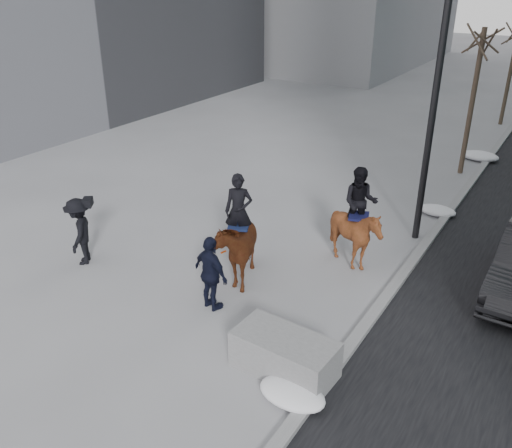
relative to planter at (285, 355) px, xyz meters
The scene contains 11 objects.
ground 2.60m from the planter, 149.02° to the left, with size 120.00×120.00×0.00m, color gray.
curb 11.36m from the planter, 86.00° to the left, with size 0.25×90.00×0.12m, color gray.
planter is the anchor object (origin of this frame).
tree_near 13.20m from the planter, 89.15° to the left, with size 1.20×1.20×5.67m, color #382D21, non-canonical shape.
tree_far 21.17m from the planter, 89.48° to the left, with size 1.20×1.20×4.99m, color #3B2C23, non-canonical shape.
mounted_left 3.63m from the planter, 138.37° to the left, with size 1.70×2.23×2.63m.
mounted_right 4.52m from the planter, 96.15° to the left, with size 1.78×1.89×2.59m.
feeder 2.64m from the planter, 157.66° to the left, with size 1.10×0.98×1.75m.
camera_crew 6.52m from the planter, behind, with size 1.19×1.30×1.75m.
lamppost 8.30m from the planter, 86.74° to the left, with size 0.25×0.80×9.09m.
snow_piles 8.62m from the planter, 86.73° to the left, with size 1.40×16.29×0.36m.
Camera 1 is at (6.02, -8.42, 6.90)m, focal length 38.00 mm.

